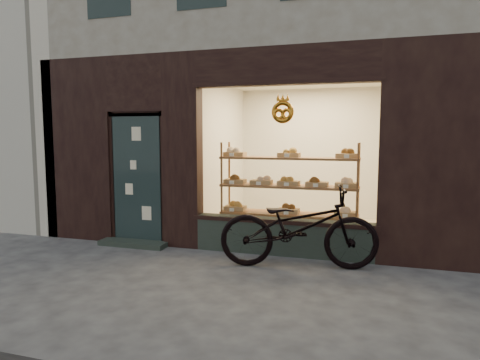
% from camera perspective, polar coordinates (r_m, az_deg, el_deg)
% --- Properties ---
extents(ground, '(90.00, 90.00, 0.00)m').
position_cam_1_polar(ground, '(4.86, -5.01, -16.00)').
color(ground, '#383838').
extents(display_shelf, '(2.20, 0.45, 1.70)m').
position_cam_1_polar(display_shelf, '(6.90, 6.48, -2.04)').
color(display_shelf, brown).
rests_on(display_shelf, ground).
extents(bicycle, '(2.25, 1.15, 1.13)m').
position_cam_1_polar(bicycle, '(5.93, 7.79, -6.24)').
color(bicycle, black).
rests_on(bicycle, ground).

